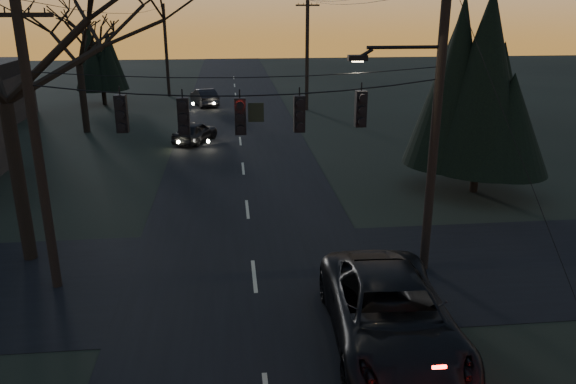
{
  "coord_description": "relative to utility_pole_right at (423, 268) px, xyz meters",
  "views": [
    {
      "loc": [
        -0.6,
        -5.9,
        8.26
      ],
      "look_at": [
        0.99,
        9.22,
        3.05
      ],
      "focal_mm": 35.0,
      "sensor_mm": 36.0,
      "label": 1
    }
  ],
  "objects": [
    {
      "name": "main_road",
      "position": [
        -5.5,
        10.0,
        0.01
      ],
      "size": [
        8.0,
        120.0,
        0.02
      ],
      "primitive_type": "cube",
      "color": "black",
      "rests_on": "ground"
    },
    {
      "name": "cross_road",
      "position": [
        -5.5,
        0.0,
        0.01
      ],
      "size": [
        60.0,
        7.0,
        0.02
      ],
      "primitive_type": "cube",
      "color": "black",
      "rests_on": "ground"
    },
    {
      "name": "utility_pole_right",
      "position": [
        0.0,
        0.0,
        0.0
      ],
      "size": [
        5.0,
        0.3,
        10.0
      ],
      "primitive_type": null,
      "color": "black",
      "rests_on": "ground"
    },
    {
      "name": "utility_pole_left",
      "position": [
        -11.5,
        0.0,
        0.0
      ],
      "size": [
        1.8,
        0.3,
        8.5
      ],
      "primitive_type": null,
      "color": "black",
      "rests_on": "ground"
    },
    {
      "name": "utility_pole_far_r",
      "position": [
        0.0,
        28.0,
        0.0
      ],
      "size": [
        1.8,
        0.3,
        8.5
      ],
      "primitive_type": null,
      "color": "black",
      "rests_on": "ground"
    },
    {
      "name": "utility_pole_far_l",
      "position": [
        -11.5,
        36.0,
        0.0
      ],
      "size": [
        0.3,
        0.3,
        8.0
      ],
      "primitive_type": null,
      "color": "black",
      "rests_on": "ground"
    },
    {
      "name": "span_signal_assembly",
      "position": [
        -5.74,
        0.0,
        5.2
      ],
      "size": [
        11.5,
        0.44,
        1.64
      ],
      "color": "black",
      "rests_on": "ground"
    },
    {
      "name": "evergreen_right",
      "position": [
        4.85,
        7.3,
        4.51
      ],
      "size": [
        4.85,
        4.85,
        7.82
      ],
      "color": "black",
      "rests_on": "ground"
    },
    {
      "name": "bare_tree_dist",
      "position": [
        -15.51,
        21.64,
        6.06
      ],
      "size": [
        6.29,
        6.29,
        8.68
      ],
      "color": "black",
      "rests_on": "ground"
    },
    {
      "name": "evergreen_dist",
      "position": [
        -16.42,
        32.07,
        3.79
      ],
      "size": [
        3.27,
        3.27,
        6.4
      ],
      "color": "black",
      "rests_on": "ground"
    },
    {
      "name": "suv_near",
      "position": [
        -2.3,
        -4.12,
        0.89
      ],
      "size": [
        3.22,
        6.5,
        1.77
      ],
      "primitive_type": "imported",
      "rotation": [
        0.0,
        0.0,
        -0.04
      ],
      "color": "black",
      "rests_on": "ground"
    },
    {
      "name": "sedan_oncoming_a",
      "position": [
        -8.24,
        18.0,
        0.64
      ],
      "size": [
        2.93,
        4.07,
        1.29
      ],
      "primitive_type": "imported",
      "rotation": [
        0.0,
        0.0,
        2.72
      ],
      "color": "black",
      "rests_on": "ground"
    },
    {
      "name": "sedan_oncoming_b",
      "position": [
        -8.13,
        30.78,
        0.69
      ],
      "size": [
        2.6,
        4.41,
        1.37
      ],
      "primitive_type": "imported",
      "rotation": [
        0.0,
        0.0,
        3.44
      ],
      "color": "black",
      "rests_on": "ground"
    }
  ]
}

